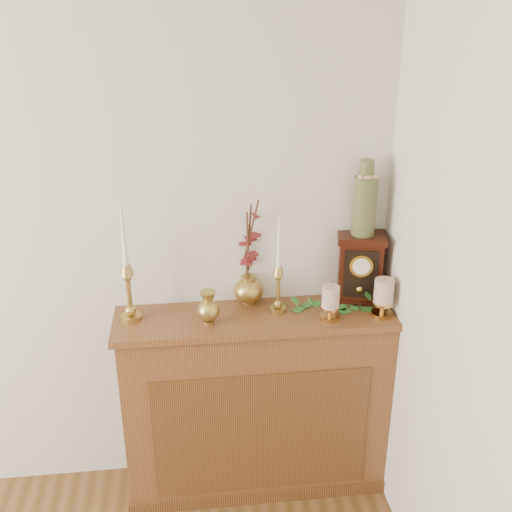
{
  "coord_description": "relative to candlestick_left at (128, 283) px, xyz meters",
  "views": [
    {
      "loc": [
        1.13,
        -0.18,
        2.2
      ],
      "look_at": [
        1.39,
        2.05,
        1.23
      ],
      "focal_mm": 42.0,
      "sensor_mm": 36.0,
      "label": 1
    }
  ],
  "objects": [
    {
      "name": "console_shelf",
      "position": [
        0.54,
        -0.02,
        -0.66
      ],
      "size": [
        1.24,
        0.34,
        0.93
      ],
      "color": "brown",
      "rests_on": "ground"
    },
    {
      "name": "candlestick_left",
      "position": [
        0.0,
        0.0,
        0.0
      ],
      "size": [
        0.09,
        0.09,
        0.52
      ],
      "rotation": [
        0.0,
        0.0,
        -0.3
      ],
      "color": "tan",
      "rests_on": "console_shelf"
    },
    {
      "name": "candlestick_center",
      "position": [
        0.64,
        -0.0,
        -0.03
      ],
      "size": [
        0.07,
        0.07,
        0.44
      ],
      "rotation": [
        0.0,
        0.0,
        -0.43
      ],
      "color": "tan",
      "rests_on": "console_shelf"
    },
    {
      "name": "bud_vase",
      "position": [
        0.33,
        -0.08,
        -0.1
      ],
      "size": [
        0.09,
        0.09,
        0.15
      ],
      "rotation": [
        0.0,
        0.0,
        0.1
      ],
      "color": "tan",
      "rests_on": "console_shelf"
    },
    {
      "name": "ginger_jar",
      "position": [
        0.52,
        0.13,
        0.05
      ],
      "size": [
        0.2,
        0.22,
        0.5
      ],
      "rotation": [
        0.0,
        0.0,
        0.16
      ],
      "color": "tan",
      "rests_on": "console_shelf"
    },
    {
      "name": "pillar_candle_left",
      "position": [
        0.85,
        -0.09,
        -0.09
      ],
      "size": [
        0.08,
        0.08,
        0.16
      ],
      "rotation": [
        0.0,
        0.0,
        -0.03
      ],
      "color": "#C08C43",
      "rests_on": "console_shelf"
    },
    {
      "name": "pillar_candle_right",
      "position": [
        1.08,
        -0.09,
        -0.08
      ],
      "size": [
        0.09,
        0.09,
        0.18
      ],
      "rotation": [
        0.0,
        0.0,
        0.41
      ],
      "color": "#C08C43",
      "rests_on": "console_shelf"
    },
    {
      "name": "ivy_garland",
      "position": [
        0.9,
        -0.02,
        -0.16
      ],
      "size": [
        0.49,
        0.22,
        0.08
      ],
      "rotation": [
        0.0,
        0.0,
        0.08
      ],
      "color": "#2F712B",
      "rests_on": "console_shelf"
    },
    {
      "name": "mantel_clock",
      "position": [
        1.01,
        0.07,
        -0.02
      ],
      "size": [
        0.24,
        0.19,
        0.32
      ],
      "rotation": [
        0.0,
        0.0,
        -0.21
      ],
      "color": "#340F0A",
      "rests_on": "console_shelf"
    },
    {
      "name": "ceramic_vase",
      "position": [
        1.02,
        0.07,
        0.29
      ],
      "size": [
        0.1,
        0.1,
        0.33
      ],
      "rotation": [
        0.0,
        0.0,
        -0.21
      ],
      "color": "#193326",
      "rests_on": "mantel_clock"
    }
  ]
}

